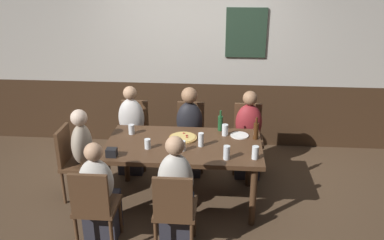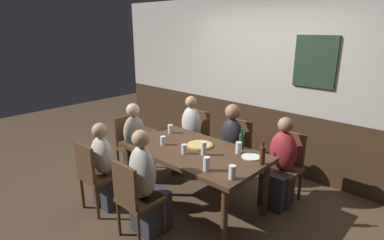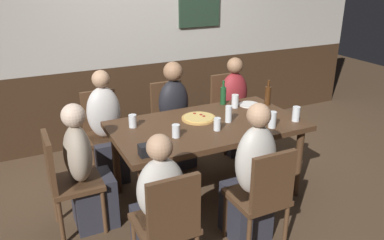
{
  "view_description": "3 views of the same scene",
  "coord_description": "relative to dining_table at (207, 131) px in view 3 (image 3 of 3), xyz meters",
  "views": [
    {
      "loc": [
        0.42,
        -4.05,
        2.68
      ],
      "look_at": [
        0.1,
        -0.05,
        1.05
      ],
      "focal_mm": 37.75,
      "sensor_mm": 36.0,
      "label": 1
    },
    {
      "loc": [
        2.3,
        -2.52,
        2.14
      ],
      "look_at": [
        -0.03,
        0.0,
        1.1
      ],
      "focal_mm": 28.73,
      "sensor_mm": 36.0,
      "label": 2
    },
    {
      "loc": [
        -1.57,
        -2.91,
        2.09
      ],
      "look_at": [
        -0.18,
        -0.06,
        0.83
      ],
      "focal_mm": 36.5,
      "sensor_mm": 36.0,
      "label": 3
    }
  ],
  "objects": [
    {
      "name": "chair_left_near",
      "position": [
        -0.77,
        -0.89,
        -0.17
      ],
      "size": [
        0.4,
        0.4,
        0.88
      ],
      "color": "#513521",
      "rests_on": "ground_plane"
    },
    {
      "name": "beer_bottle_brown",
      "position": [
        0.81,
        0.19,
        0.18
      ],
      "size": [
        0.06,
        0.06,
        0.26
      ],
      "color": "#42230F",
      "rests_on": "dining_table"
    },
    {
      "name": "wall_back",
      "position": [
        0.0,
        1.65,
        0.64
      ],
      "size": [
        6.4,
        0.13,
        2.6
      ],
      "color": "#3D2819",
      "rests_on": "ground_plane"
    },
    {
      "name": "person_head_west",
      "position": [
        -1.12,
        0.0,
        -0.2
      ],
      "size": [
        0.37,
        0.34,
        1.11
      ],
      "color": "#2D2D38",
      "rests_on": "ground_plane"
    },
    {
      "name": "person_left_far",
      "position": [
        -0.77,
        0.73,
        -0.18
      ],
      "size": [
        0.34,
        0.37,
        1.15
      ],
      "color": "#2D2D38",
      "rests_on": "ground_plane"
    },
    {
      "name": "tumbler_water",
      "position": [
        0.2,
        -0.05,
        0.15
      ],
      "size": [
        0.06,
        0.06,
        0.16
      ],
      "color": "silver",
      "rests_on": "dining_table"
    },
    {
      "name": "person_mid_near",
      "position": [
        0.0,
        -0.73,
        -0.17
      ],
      "size": [
        0.34,
        0.37,
        1.18
      ],
      "color": "#2D2D38",
      "rests_on": "ground_plane"
    },
    {
      "name": "condiment_caddy",
      "position": [
        -0.72,
        -0.37,
        0.12
      ],
      "size": [
        0.11,
        0.09,
        0.09
      ],
      "primitive_type": "cube",
      "color": "black",
      "rests_on": "dining_table"
    },
    {
      "name": "beer_glass_half",
      "position": [
        0.46,
        0.26,
        0.14
      ],
      "size": [
        0.07,
        0.07,
        0.13
      ],
      "color": "silver",
      "rests_on": "dining_table"
    },
    {
      "name": "chair_right_far",
      "position": [
        0.77,
        0.89,
        -0.17
      ],
      "size": [
        0.4,
        0.4,
        0.88
      ],
      "color": "#513521",
      "rests_on": "ground_plane"
    },
    {
      "name": "beer_glass_tall",
      "position": [
        0.48,
        -0.33,
        0.14
      ],
      "size": [
        0.07,
        0.07,
        0.15
      ],
      "color": "silver",
      "rests_on": "dining_table"
    },
    {
      "name": "chair_mid_far",
      "position": [
        0.0,
        0.89,
        -0.17
      ],
      "size": [
        0.4,
        0.4,
        0.88
      ],
      "color": "#513521",
      "rests_on": "ground_plane"
    },
    {
      "name": "chair_head_west",
      "position": [
        -1.29,
        0.0,
        -0.17
      ],
      "size": [
        0.4,
        0.4,
        0.88
      ],
      "color": "#513521",
      "rests_on": "ground_plane"
    },
    {
      "name": "pint_glass_pale",
      "position": [
        -0.38,
        -0.15,
        0.12
      ],
      "size": [
        0.07,
        0.07,
        0.11
      ],
      "color": "silver",
      "rests_on": "dining_table"
    },
    {
      "name": "pizza",
      "position": [
        -0.02,
        0.13,
        0.09
      ],
      "size": [
        0.32,
        0.32,
        0.03
      ],
      "color": "tan",
      "rests_on": "dining_table"
    },
    {
      "name": "plate_white_large",
      "position": [
        0.63,
        0.26,
        0.08
      ],
      "size": [
        0.21,
        0.21,
        0.01
      ],
      "primitive_type": "cylinder",
      "color": "white",
      "rests_on": "dining_table"
    },
    {
      "name": "chair_left_far",
      "position": [
        -0.77,
        0.89,
        -0.17
      ],
      "size": [
        0.4,
        0.4,
        0.88
      ],
      "color": "#513521",
      "rests_on": "ground_plane"
    },
    {
      "name": "chair_mid_near",
      "position": [
        0.0,
        -0.89,
        -0.17
      ],
      "size": [
        0.4,
        0.4,
        0.88
      ],
      "color": "#513521",
      "rests_on": "ground_plane"
    },
    {
      "name": "ground_plane",
      "position": [
        0.0,
        0.0,
        -0.66
      ],
      "size": [
        12.0,
        12.0,
        0.0
      ],
      "primitive_type": "plane",
      "color": "#4C3826"
    },
    {
      "name": "beer_bottle_green",
      "position": [
        0.4,
        0.41,
        0.18
      ],
      "size": [
        0.06,
        0.06,
        0.25
      ],
      "color": "#194723",
      "rests_on": "dining_table"
    },
    {
      "name": "highball_clear",
      "position": [
        0.77,
        -0.3,
        0.14
      ],
      "size": [
        0.07,
        0.07,
        0.14
      ],
      "color": "silver",
      "rests_on": "dining_table"
    },
    {
      "name": "person_left_near",
      "position": [
        -0.77,
        -0.73,
        -0.21
      ],
      "size": [
        0.34,
        0.37,
        1.08
      ],
      "color": "#2D2D38",
      "rests_on": "ground_plane"
    },
    {
      "name": "dining_table",
      "position": [
        0.0,
        0.0,
        0.0
      ],
      "size": [
        1.74,
        0.96,
        0.74
      ],
      "color": "#472D1C",
      "rests_on": "ground_plane"
    },
    {
      "name": "person_right_far",
      "position": [
        0.77,
        0.73,
        -0.19
      ],
      "size": [
        0.34,
        0.37,
        1.12
      ],
      "color": "#2D2D38",
      "rests_on": "ground_plane"
    },
    {
      "name": "tumbler_short",
      "position": [
        -0.64,
        0.22,
        0.13
      ],
      "size": [
        0.07,
        0.07,
        0.12
      ],
      "color": "silver",
      "rests_on": "dining_table"
    },
    {
      "name": "pint_glass_amber",
      "position": [
        0.01,
        -0.17,
        0.13
      ],
      "size": [
        0.06,
        0.06,
        0.11
      ],
      "color": "silver",
      "rests_on": "dining_table"
    },
    {
      "name": "person_mid_far",
      "position": [
        -0.0,
        0.73,
        -0.17
      ],
      "size": [
        0.34,
        0.37,
        1.15
      ],
      "color": "#2D2D38",
      "rests_on": "ground_plane"
    }
  ]
}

